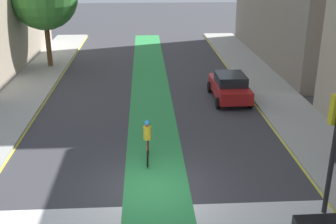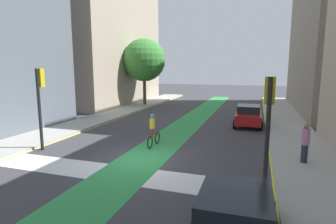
{
  "view_description": "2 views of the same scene",
  "coord_description": "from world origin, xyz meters",
  "views": [
    {
      "loc": [
        -0.22,
        -13.18,
        8.04
      ],
      "look_at": [
        0.81,
        4.55,
        1.23
      ],
      "focal_mm": 44.65,
      "sensor_mm": 36.0,
      "label": 1
    },
    {
      "loc": [
        5.2,
        -11.54,
        4.32
      ],
      "look_at": [
        -0.24,
        5.06,
        1.49
      ],
      "focal_mm": 29.09,
      "sensor_mm": 36.0,
      "label": 2
    }
  ],
  "objects": [
    {
      "name": "ground_plane",
      "position": [
        0.0,
        0.0,
        0.0
      ],
      "size": [
        120.0,
        120.0,
        0.0
      ],
      "primitive_type": "plane",
      "color": "#38383D"
    },
    {
      "name": "curb_stripe_left",
      "position": [
        -6.0,
        0.0,
        0.01
      ],
      "size": [
        0.16,
        60.0,
        0.01
      ],
      "primitive_type": "cube",
      "color": "yellow",
      "rests_on": "ground_plane"
    },
    {
      "name": "sidewalk_left",
      "position": [
        -7.5,
        0.0,
        0.07
      ],
      "size": [
        3.0,
        60.0,
        0.15
      ],
      "primitive_type": "cube",
      "color": "#9E9E99",
      "rests_on": "ground_plane"
    },
    {
      "name": "traffic_signal_near_right",
      "position": [
        5.61,
        -1.67,
        2.84
      ],
      "size": [
        0.35,
        0.52,
        4.03
      ],
      "color": "black",
      "rests_on": "ground_plane"
    },
    {
      "name": "car_red_right_far",
      "position": [
        4.67,
        9.59,
        0.8
      ],
      "size": [
        2.05,
        4.22,
        1.57
      ],
      "color": "#A51919",
      "rests_on": "ground_plane"
    },
    {
      "name": "bike_lane_paint",
      "position": [
        0.13,
        0.0,
        0.0
      ],
      "size": [
        2.4,
        60.0,
        0.01
      ],
      "primitive_type": "cube",
      "color": "#2D8C47",
      "rests_on": "ground_plane"
    },
    {
      "name": "crosswalk_band",
      "position": [
        0.0,
        -2.0,
        0.0
      ],
      "size": [
        12.0,
        1.8,
        0.01
      ],
      "primitive_type": "cube",
      "color": "silver",
      "rests_on": "ground_plane"
    },
    {
      "name": "traffic_signal_near_left",
      "position": [
        -5.54,
        -0.2,
        3.01
      ],
      "size": [
        0.35,
        0.52,
        4.3
      ],
      "color": "black",
      "rests_on": "ground_plane"
    },
    {
      "name": "cyclist_in_lane",
      "position": [
        -0.16,
        2.15,
        0.97
      ],
      "size": [
        0.32,
        1.73,
        1.86
      ],
      "color": "black",
      "rests_on": "ground_plane"
    },
    {
      "name": "pedestrian_sidewalk_right_a",
      "position": [
        7.34,
        1.43,
        1.06
      ],
      "size": [
        0.34,
        0.34,
        1.78
      ],
      "color": "#262638",
      "rests_on": "sidewalk_right"
    },
    {
      "name": "car_black_right_near",
      "position": [
        4.86,
        -5.45,
        0.8
      ],
      "size": [
        2.08,
        4.23,
        1.57
      ],
      "color": "black",
      "rests_on": "ground_plane"
    },
    {
      "name": "sidewalk_right",
      "position": [
        7.5,
        0.0,
        0.07
      ],
      "size": [
        3.0,
        60.0,
        0.15
      ],
      "primitive_type": "cube",
      "color": "#9E9E99",
      "rests_on": "ground_plane"
    },
    {
      "name": "curb_stripe_right",
      "position": [
        6.0,
        0.0,
        0.01
      ],
      "size": [
        0.16,
        60.0,
        0.01
      ],
      "primitive_type": "cube",
      "color": "yellow",
      "rests_on": "ground_plane"
    },
    {
      "name": "street_tree_near",
      "position": [
        -7.21,
        17.56,
        5.21
      ],
      "size": [
        4.84,
        4.84,
        7.49
      ],
      "color": "brown",
      "rests_on": "sidewalk_left"
    }
  ]
}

